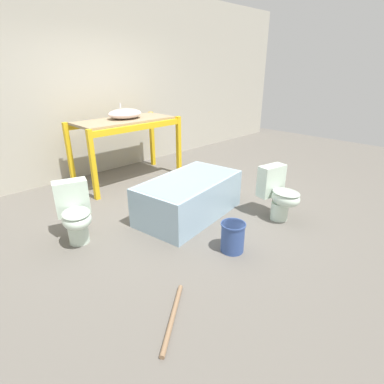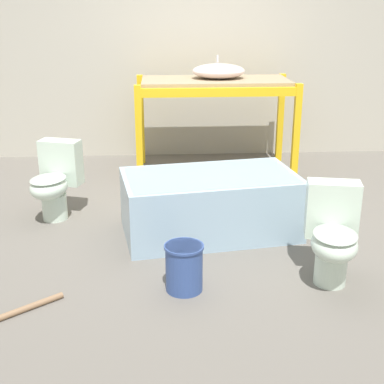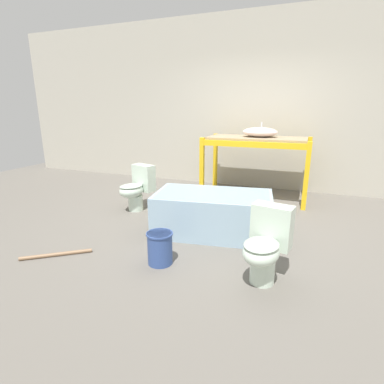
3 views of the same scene
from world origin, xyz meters
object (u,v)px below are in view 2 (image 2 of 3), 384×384
Objects in this scene: sink_basin at (219,71)px; toilet_near at (333,234)px; toilet_far at (55,180)px; bathtub_main at (210,200)px; bucket_white at (184,267)px.

sink_basin is 0.85× the size of toilet_near.
sink_basin is at bearing 57.51° from toilet_far.
toilet_far reaches higher than bathtub_main.
bathtub_main is at bearing 74.46° from bucket_white.
bucket_white is at bearing -100.67° from sink_basin.
toilet_near is at bearing -57.69° from bathtub_main.
toilet_far is (-2.11, 1.30, 0.00)m from toilet_near.
bathtub_main is 1.16m from toilet_near.
bucket_white is (-1.02, -0.07, -0.18)m from toilet_near.
sink_basin is at bearing 112.33° from toilet_near.
bathtub_main is at bearing 142.64° from toilet_near.
bucket_white is at bearing -34.08° from toilet_far.
bathtub_main is 1.42m from toilet_far.
toilet_far is 1.76m from bucket_white.
toilet_near is (0.76, -0.87, 0.06)m from bathtub_main.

